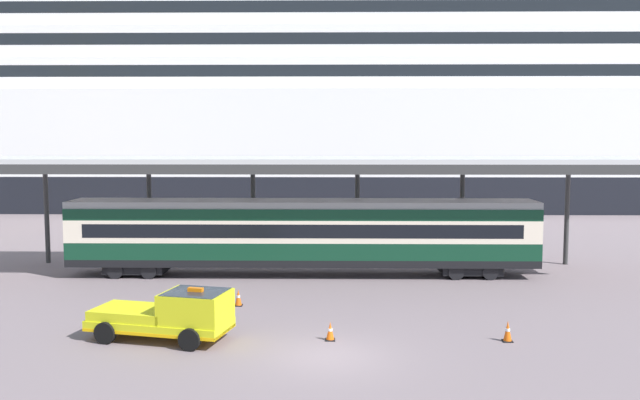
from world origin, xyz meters
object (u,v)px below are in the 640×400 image
(traffic_cone_mid, at_px, (330,331))
(traffic_cone_far, at_px, (238,298))
(service_truck, at_px, (173,314))
(train_carriage, at_px, (303,233))
(cruise_ship, at_px, (298,103))
(traffic_cone_near, at_px, (508,331))

(traffic_cone_mid, bearing_deg, traffic_cone_far, 129.42)
(service_truck, bearing_deg, train_carriage, 69.87)
(train_carriage, distance_m, service_truck, 12.61)
(train_carriage, xyz_separation_m, traffic_cone_mid, (1.50, -11.71, -1.97))
(train_carriage, distance_m, traffic_cone_mid, 11.97)
(cruise_ship, bearing_deg, train_carriage, -86.80)
(train_carriage, relative_size, traffic_cone_far, 33.76)
(service_truck, distance_m, traffic_cone_far, 5.37)
(service_truck, distance_m, traffic_cone_mid, 5.85)
(service_truck, relative_size, traffic_cone_far, 7.42)
(service_truck, height_order, traffic_cone_mid, service_truck)
(service_truck, distance_m, traffic_cone_near, 12.35)
(traffic_cone_near, distance_m, traffic_cone_far, 11.75)
(cruise_ship, distance_m, traffic_cone_far, 50.11)
(cruise_ship, relative_size, traffic_cone_far, 208.35)
(cruise_ship, height_order, train_carriage, cruise_ship)
(service_truck, bearing_deg, traffic_cone_far, 71.23)
(service_truck, bearing_deg, traffic_cone_mid, 0.61)
(traffic_cone_far, bearing_deg, traffic_cone_near, -25.37)
(train_carriage, height_order, traffic_cone_far, train_carriage)
(cruise_ship, xyz_separation_m, traffic_cone_far, (-0.24, -48.84, -11.23))
(service_truck, xyz_separation_m, traffic_cone_near, (12.33, 0.02, -0.61))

